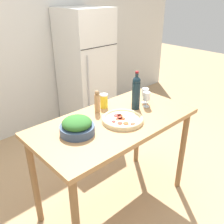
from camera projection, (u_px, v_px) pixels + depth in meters
The scene contains 11 objects.
ground_plane at pixel (114, 201), 2.51m from camera, with size 14.00×14.00×0.00m, color tan.
wall_back at pixel (12, 42), 3.21m from camera, with size 6.40×0.06×2.60m.
refrigerator at pixel (86, 69), 3.70m from camera, with size 0.64×0.69×1.70m.
prep_counter at pixel (115, 132), 2.15m from camera, with size 1.43×0.73×0.93m.
wine_bottle at pixel (136, 92), 2.23m from camera, with size 0.07×0.07×0.35m.
wine_glass_near at pixel (147, 97), 2.29m from camera, with size 0.07×0.07×0.15m.
wine_glass_far at pixel (145, 93), 2.38m from camera, with size 0.07×0.07×0.15m.
pepper_mill at pixel (97, 102), 2.19m from camera, with size 0.05×0.05×0.21m.
salad_bowl at pixel (77, 126), 1.88m from camera, with size 0.27×0.27×0.14m.
homemade_pizza at pixel (123, 119), 2.07m from camera, with size 0.34×0.34×0.04m.
salt_canister at pixel (104, 101), 2.29m from camera, with size 0.07×0.07×0.13m.
Camera 1 is at (-1.28, -1.34, 1.92)m, focal length 40.00 mm.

